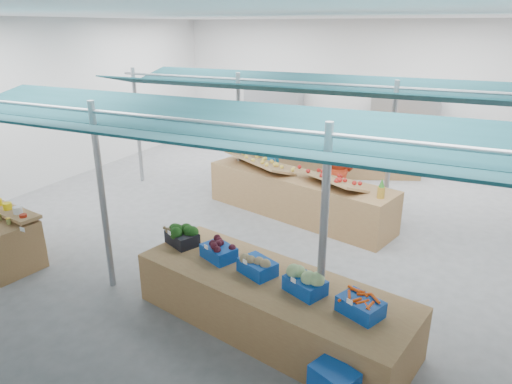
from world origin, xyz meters
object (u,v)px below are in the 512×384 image
(fruit_counter, at_px, (298,196))
(vendor_left, at_px, (268,159))
(vendor_right, at_px, (339,168))
(veg_counter, at_px, (270,303))

(fruit_counter, distance_m, vendor_left, 1.68)
(fruit_counter, relative_size, vendor_left, 2.50)
(fruit_counter, distance_m, vendor_right, 1.32)
(fruit_counter, relative_size, vendor_right, 2.50)
(vendor_right, bearing_deg, fruit_counter, 76.33)
(fruit_counter, bearing_deg, vendor_left, 152.43)
(vendor_right, bearing_deg, veg_counter, 110.24)
(vendor_left, bearing_deg, vendor_right, -165.06)
(vendor_right, bearing_deg, vendor_left, 14.94)
(veg_counter, xyz_separation_m, vendor_left, (-2.27, 5.02, 0.49))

